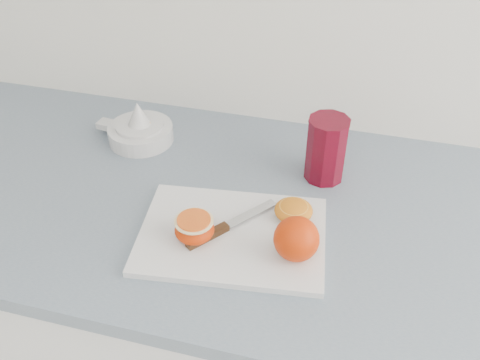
{
  "coord_description": "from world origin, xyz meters",
  "views": [
    {
      "loc": [
        0.36,
        0.96,
        1.54
      ],
      "look_at": [
        0.17,
        1.67,
        0.96
      ],
      "focal_mm": 40.0,
      "sensor_mm": 36.0,
      "label": 1
    }
  ],
  "objects_px": {
    "counter": "(224,339)",
    "half_orange": "(194,228)",
    "cutting_board": "(232,235)",
    "citrus_juicer": "(140,130)",
    "red_tumbler": "(326,151)"
  },
  "relations": [
    {
      "from": "counter",
      "to": "half_orange",
      "type": "height_order",
      "value": "half_orange"
    },
    {
      "from": "cutting_board",
      "to": "citrus_juicer",
      "type": "bearing_deg",
      "value": 138.54
    },
    {
      "from": "cutting_board",
      "to": "citrus_juicer",
      "type": "xyz_separation_m",
      "value": [
        -0.27,
        0.24,
        0.02
      ]
    },
    {
      "from": "half_orange",
      "to": "citrus_juicer",
      "type": "xyz_separation_m",
      "value": [
        -0.22,
        0.27,
        -0.01
      ]
    },
    {
      "from": "cutting_board",
      "to": "red_tumbler",
      "type": "distance_m",
      "value": 0.26
    },
    {
      "from": "citrus_juicer",
      "to": "red_tumbler",
      "type": "distance_m",
      "value": 0.4
    },
    {
      "from": "citrus_juicer",
      "to": "cutting_board",
      "type": "bearing_deg",
      "value": -41.46
    },
    {
      "from": "counter",
      "to": "half_orange",
      "type": "bearing_deg",
      "value": -92.55
    },
    {
      "from": "half_orange",
      "to": "red_tumbler",
      "type": "height_order",
      "value": "red_tumbler"
    },
    {
      "from": "counter",
      "to": "cutting_board",
      "type": "bearing_deg",
      "value": -62.21
    },
    {
      "from": "cutting_board",
      "to": "citrus_juicer",
      "type": "relative_size",
      "value": 1.79
    },
    {
      "from": "cutting_board",
      "to": "red_tumbler",
      "type": "bearing_deg",
      "value": 59.35
    },
    {
      "from": "counter",
      "to": "half_orange",
      "type": "relative_size",
      "value": 38.12
    },
    {
      "from": "cutting_board",
      "to": "half_orange",
      "type": "xyz_separation_m",
      "value": [
        -0.06,
        -0.03,
        0.03
      ]
    },
    {
      "from": "citrus_juicer",
      "to": "half_orange",
      "type": "bearing_deg",
      "value": -51.24
    }
  ]
}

